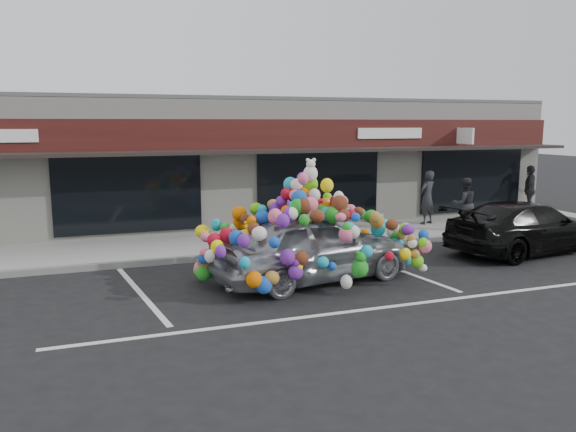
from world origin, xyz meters
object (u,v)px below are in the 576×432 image
object	(u,v)px
toy_car	(312,239)
pedestrian_c	(529,190)
pedestrian_b	(464,204)
pedestrian_a	(427,197)
black_sedan	(526,227)

from	to	relation	value
toy_car	pedestrian_c	distance (m)	11.90
pedestrian_b	pedestrian_a	bearing A→B (deg)	-61.51
pedestrian_b	pedestrian_c	world-z (taller)	pedestrian_c
pedestrian_a	pedestrian_b	world-z (taller)	pedestrian_a
pedestrian_a	pedestrian_c	distance (m)	4.75
toy_car	pedestrian_b	distance (m)	7.30
black_sedan	pedestrian_b	size ratio (longest dim) A/B	2.93
black_sedan	pedestrian_b	distance (m)	2.69
pedestrian_a	pedestrian_b	bearing A→B (deg)	90.31
pedestrian_a	pedestrian_b	distance (m)	1.41
black_sedan	pedestrian_c	xyz separation A→B (m)	(4.21, 4.49, 0.35)
pedestrian_a	pedestrian_c	size ratio (longest dim) A/B	0.99
black_sedan	pedestrian_c	distance (m)	6.17
pedestrian_b	pedestrian_c	bearing A→B (deg)	-148.71
black_sedan	pedestrian_a	xyz separation A→B (m)	(-0.51, 3.99, 0.34)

